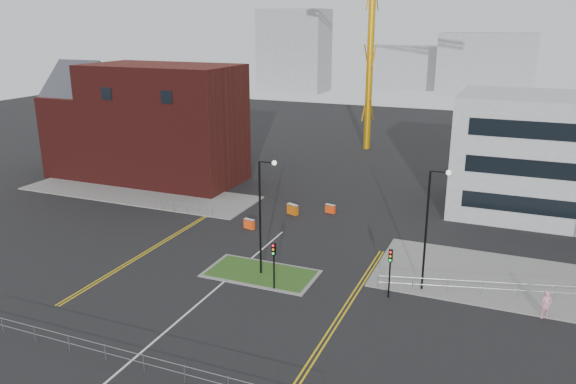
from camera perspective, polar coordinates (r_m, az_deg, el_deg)
name	(u,v)px	position (r m, az deg, el deg)	size (l,w,h in m)	color
ground	(183,317)	(38.75, -10.66, -12.38)	(200.00, 200.00, 0.00)	black
pavement_left	(138,193)	(66.17, -14.99, -0.09)	(28.00, 8.00, 0.12)	slate
pavement_right	(540,285)	(46.07, 24.21, -8.64)	(24.00, 10.00, 0.12)	slate
island_kerb	(261,274)	(44.04, -2.77, -8.27)	(8.60, 4.60, 0.08)	slate
grass_island	(261,273)	(44.03, -2.77, -8.25)	(8.00, 4.00, 0.12)	#234517
brick_building	(144,124)	(71.05, -14.42, 6.74)	(24.20, 10.07, 14.24)	#461311
streetlamp_island	(263,208)	(41.94, -2.60, -1.67)	(1.46, 0.36, 9.18)	black
streetlamp_right_near	(430,221)	(40.57, 14.22, -2.85)	(1.46, 0.36, 9.18)	black
traffic_light_island	(274,257)	(40.56, -1.45, -6.63)	(0.28, 0.33, 3.65)	black
traffic_light_right	(390,264)	(40.09, 10.34, -7.21)	(0.28, 0.33, 3.65)	black
railing_front	(124,354)	(34.24, -16.35, -15.55)	(24.05, 0.05, 1.10)	gray
railing_left	(187,207)	(57.85, -10.27, -1.51)	(6.05, 0.05, 1.10)	gray
railing_right	(519,287)	(43.42, 22.38, -8.93)	(19.05, 5.05, 1.10)	gray
centre_line	(198,304)	(40.21, -9.10, -11.13)	(0.15, 30.00, 0.01)	silver
yellow_left_a	(157,244)	(50.85, -13.14, -5.20)	(0.12, 24.00, 0.01)	gold
yellow_left_b	(160,245)	(50.69, -12.86, -5.26)	(0.12, 24.00, 0.01)	gold
yellow_right_a	(346,303)	(40.00, 5.95, -11.16)	(0.12, 20.00, 0.01)	gold
yellow_right_b	(351,304)	(39.93, 6.37, -11.23)	(0.12, 20.00, 0.01)	gold
skyline_a	(294,51)	(159.54, 0.64, 14.15)	(18.00, 12.00, 22.00)	gray
skyline_b	(486,65)	(158.62, 19.50, 12.11)	(24.00, 12.00, 16.00)	gray
skyline_d	(422,68)	(170.64, 13.50, 12.20)	(30.00, 12.00, 12.00)	gray
pedestrian	(546,305)	(41.21, 24.75, -10.37)	(0.70, 0.46, 1.93)	pink
barrier_left	(293,209)	(56.89, 0.47, -1.72)	(1.33, 0.88, 1.06)	#C3550A
barrier_mid	(249,223)	(53.17, -3.96, -3.21)	(1.16, 0.64, 0.93)	#FF450E
barrier_right	(330,208)	(57.49, 4.32, -1.67)	(1.11, 0.59, 0.89)	#F13D0D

